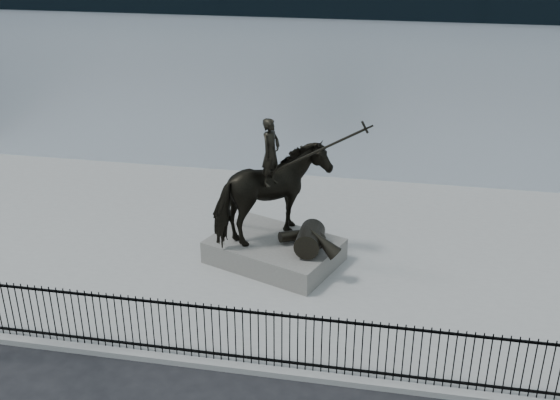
# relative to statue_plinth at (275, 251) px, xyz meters

# --- Properties ---
(plaza) EXTENTS (30.00, 12.00, 0.15)m
(plaza) POSITION_rel_statue_plinth_xyz_m (0.23, 0.93, -0.41)
(plaza) COLOR gray
(plaza) RESTS_ON ground
(building) EXTENTS (44.00, 14.00, 9.00)m
(building) POSITION_rel_statue_plinth_xyz_m (0.23, 13.93, 4.01)
(building) COLOR silver
(building) RESTS_ON ground
(picket_fence) EXTENTS (22.10, 0.10, 1.50)m
(picket_fence) POSITION_rel_statue_plinth_xyz_m (0.23, -4.82, 0.42)
(picket_fence) COLOR black
(picket_fence) RESTS_ON plaza
(statue_plinth) EXTENTS (4.24, 3.59, 0.68)m
(statue_plinth) POSITION_rel_statue_plinth_xyz_m (0.00, 0.00, 0.00)
(statue_plinth) COLOR #5E5A55
(statue_plinth) RESTS_ON plaza
(equestrian_statue) EXTENTS (4.34, 3.53, 3.91)m
(equestrian_statue) POSITION_rel_statue_plinth_xyz_m (0.06, -0.02, 1.75)
(equestrian_statue) COLOR black
(equestrian_statue) RESTS_ON statue_plinth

